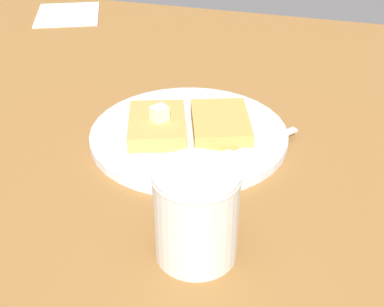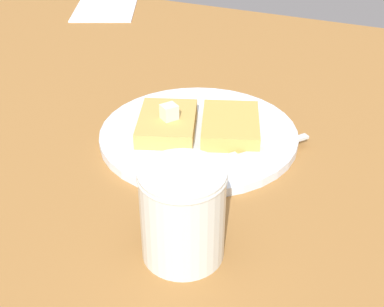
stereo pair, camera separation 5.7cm
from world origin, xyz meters
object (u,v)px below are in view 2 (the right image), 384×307
(fork, at_px, (247,155))
(napkin, at_px, (105,10))
(plate, at_px, (199,134))
(syrup_jar, at_px, (183,216))

(fork, relative_size, napkin, 0.92)
(fork, bearing_deg, napkin, 136.02)
(plate, xyz_separation_m, napkin, (-0.37, 0.40, -0.00))
(plate, bearing_deg, syrup_jar, -72.08)
(fork, height_order, syrup_jar, syrup_jar)
(plate, relative_size, fork, 1.88)
(fork, xyz_separation_m, syrup_jar, (-0.01, -0.17, 0.03))
(fork, xyz_separation_m, napkin, (-0.45, 0.43, -0.01))
(fork, distance_m, napkin, 0.62)
(napkin, bearing_deg, plate, -46.95)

